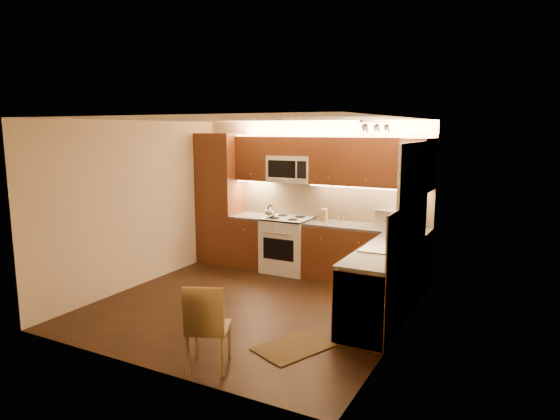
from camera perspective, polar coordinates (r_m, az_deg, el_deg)
The scene contains 37 objects.
floor at distance 6.76m, azimuth -3.36°, elevation -11.10°, with size 4.00×4.00×0.01m, color black.
ceiling at distance 6.33m, azimuth -3.58°, elevation 10.60°, with size 4.00×4.00×0.01m, color beige.
wall_back at distance 8.18m, azimuth 3.79°, elevation 1.56°, with size 4.00×0.01×2.50m, color beige.
wall_front at distance 4.87m, azimuth -15.76°, elevation -4.25°, with size 4.00×0.01×2.50m, color beige.
wall_left at distance 7.65m, azimuth -16.41°, elevation 0.63°, with size 0.01×4.00×2.50m, color beige.
wall_right at distance 5.67m, azimuth 14.11°, elevation -2.24°, with size 0.01×4.00×2.50m, color beige.
pantry at distance 8.74m, azimuth -6.96°, elevation 1.36°, with size 0.70×0.60×2.30m, color #4A2110.
base_cab_back_left at distance 8.52m, azimuth -3.20°, elevation -3.72°, with size 0.62×0.60×0.86m, color #4A2110.
counter_back_left at distance 8.43m, azimuth -3.23°, elevation -0.75°, with size 0.62×0.60×0.04m, color #32302E.
base_cab_back_right at distance 7.71m, azimuth 9.92°, elevation -5.28°, with size 1.92×0.60×0.86m, color #4A2110.
counter_back_right at distance 7.61m, azimuth 10.02°, elevation -2.00°, with size 1.92×0.60×0.04m, color #32302E.
base_cab_right at distance 6.33m, azimuth 12.01°, elevation -8.63°, with size 0.60×2.00×0.86m, color #4A2110.
counter_right at distance 6.21m, azimuth 12.16°, elevation -4.67°, with size 0.60×2.00×0.04m, color #32302E.
dishwasher at distance 5.69m, azimuth 10.06°, elevation -10.64°, with size 0.58×0.60×0.84m, color silver.
backsplash_back at distance 8.05m, azimuth 6.04°, elevation 1.04°, with size 3.30×0.02×0.60m, color tan.
backsplash_right at distance 6.07m, azimuth 14.90°, elevation -2.00°, with size 0.02×2.00×0.60m, color tan.
upper_cab_back_left at distance 8.42m, azimuth -2.85°, elevation 6.07°, with size 0.62×0.35×0.75m, color #4A2110.
upper_cab_back_right at distance 7.59m, azimuth 10.53°, elevation 5.55°, with size 1.92×0.35×0.75m, color #4A2110.
upper_cab_bridge at distance 8.08m, azimuth 1.39°, elevation 7.50°, with size 0.76×0.35×0.31m, color #4A2110.
upper_cab_right_corner at distance 6.98m, azimuth 15.66°, elevation 5.03°, with size 0.35×0.50×0.75m, color #4A2110.
stove at distance 8.17m, azimuth 0.88°, elevation -4.07°, with size 0.76×0.65×0.92m, color silver, non-canonical shape.
microwave at distance 8.09m, azimuth 1.33°, elevation 4.84°, with size 0.76×0.38×0.44m, color silver, non-canonical shape.
window_frame at distance 6.15m, azimuth 15.32°, elevation 1.91°, with size 0.03×1.44×1.24m, color silver.
window_blinds at distance 6.16m, azimuth 15.14°, elevation 1.92°, with size 0.02×1.36×1.16m, color silver.
sink at distance 6.33m, azimuth 12.55°, elevation -3.54°, with size 0.52×0.86×0.15m, color silver, non-canonical shape.
faucet at distance 6.27m, azimuth 14.17°, elevation -3.02°, with size 0.20×0.04×0.30m, color silver, non-canonical shape.
track_light_bar at distance 6.07m, azimuth 11.30°, elevation 10.11°, with size 0.04×1.20×0.03m, color silver.
kettle at distance 8.03m, azimuth -1.19°, elevation -0.15°, with size 0.19×0.19×0.22m, color silver, non-canonical shape.
toaster_oven at distance 7.53m, azimuth 13.11°, elevation -1.02°, with size 0.44×0.33×0.27m, color silver.
knife_block at distance 7.91m, azimuth 5.17°, elevation -0.58°, with size 0.09×0.14×0.20m, color olive.
spice_jar_a at distance 8.09m, azimuth 4.39°, elevation -0.75°, with size 0.05×0.05×0.08m, color silver.
spice_jar_b at distance 8.06m, azimuth 4.30°, elevation -0.78°, with size 0.04×0.04×0.09m, color brown.
spice_jar_c at distance 7.96m, azimuth 7.43°, elevation -0.92°, with size 0.04×0.04×0.10m, color silver.
spice_jar_d at distance 7.92m, azimuth 6.78°, elevation -0.96°, with size 0.05×0.05×0.10m, color brown.
soap_bottle at distance 6.53m, azimuth 14.30°, elevation -3.14°, with size 0.07×0.07×0.16m, color silver.
rug at distance 5.55m, azimuth 1.62°, elevation -15.77°, with size 0.54×0.82×0.01m, color black.
dining_chair at distance 5.01m, azimuth -8.39°, elevation -13.23°, with size 0.40×0.40×0.90m, color olive, non-canonical shape.
Camera 1 is at (3.28, -5.41, 2.38)m, focal length 31.21 mm.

